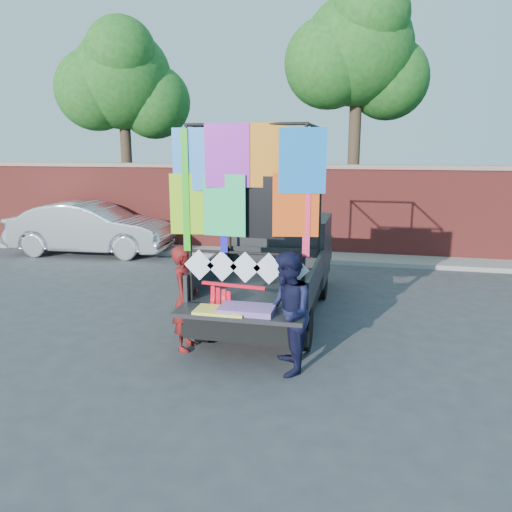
% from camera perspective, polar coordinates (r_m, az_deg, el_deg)
% --- Properties ---
extents(ground, '(90.00, 90.00, 0.00)m').
position_cam_1_polar(ground, '(8.23, 1.22, -9.73)').
color(ground, '#38383A').
rests_on(ground, ground).
extents(brick_wall, '(30.00, 0.45, 2.61)m').
position_cam_1_polar(brick_wall, '(14.66, 6.78, 5.34)').
color(brick_wall, maroon).
rests_on(brick_wall, ground).
extents(curb, '(30.00, 1.20, 0.12)m').
position_cam_1_polar(curb, '(14.19, 6.34, -0.07)').
color(curb, gray).
rests_on(curb, ground).
extents(tree_left, '(4.20, 3.30, 7.05)m').
position_cam_1_polar(tree_left, '(17.64, -15.07, 18.54)').
color(tree_left, '#38281C').
rests_on(tree_left, ground).
extents(tree_mid, '(4.20, 3.30, 7.73)m').
position_cam_1_polar(tree_mid, '(15.82, 11.63, 21.59)').
color(tree_mid, '#38281C').
rests_on(tree_mid, ground).
extents(pickup_truck, '(2.16, 5.43, 3.42)m').
position_cam_1_polar(pickup_truck, '(9.83, 2.56, -0.78)').
color(pickup_truck, black).
rests_on(pickup_truck, ground).
extents(sedan, '(4.78, 2.00, 1.54)m').
position_cam_1_polar(sedan, '(15.42, -18.34, 3.06)').
color(sedan, silver).
rests_on(sedan, ground).
extents(woman, '(0.42, 0.61, 1.64)m').
position_cam_1_polar(woman, '(7.78, -8.04, -4.79)').
color(woman, maroon).
rests_on(woman, ground).
extents(man, '(0.85, 0.98, 1.72)m').
position_cam_1_polar(man, '(6.90, 3.55, -6.55)').
color(man, black).
rests_on(man, ground).
extents(streamer_bundle, '(0.98, 0.17, 0.68)m').
position_cam_1_polar(streamer_bundle, '(7.29, -3.46, -4.85)').
color(streamer_bundle, '#FF0D21').
rests_on(streamer_bundle, ground).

